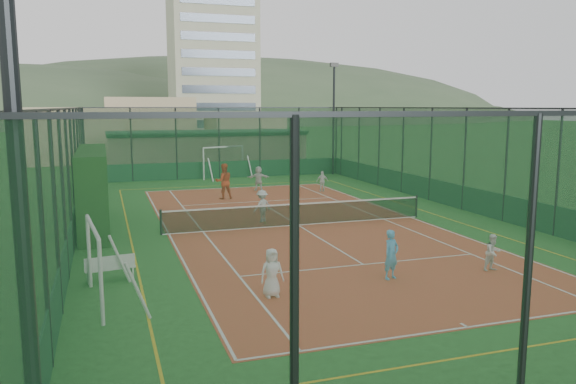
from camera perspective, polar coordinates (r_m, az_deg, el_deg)
name	(u,v)px	position (r m, az deg, el deg)	size (l,w,h in m)	color
ground	(298,225)	(24.20, 1.03, -3.42)	(300.00, 300.00, 0.00)	#24571D
court_slab	(298,225)	(24.20, 1.03, -3.41)	(11.17, 23.97, 0.01)	#C84B2C
tennis_net	(298,213)	(24.10, 1.04, -2.18)	(11.67, 0.12, 1.06)	black
perimeter_fence	(298,168)	(23.81, 1.05, 2.48)	(18.12, 34.12, 5.00)	black
floodlight_sw	(20,209)	(5.86, -25.55, -1.54)	(0.60, 0.26, 8.25)	black
floodlight_ne	(334,119)	(42.27, 4.65, 7.38)	(0.60, 0.26, 8.25)	black
clubhouse	(207,151)	(45.16, -8.25, 4.16)	(15.20, 7.20, 3.15)	tan
apartment_tower	(212,52)	(106.66, -7.70, 13.96)	(15.00, 12.00, 30.00)	beige
distant_hills	(130,124)	(172.59, -15.77, 6.69)	(200.00, 60.00, 24.00)	#384C33
hedge_left	(93,189)	(24.85, -19.17, 0.29)	(1.14, 7.57, 3.31)	black
white_bench	(110,267)	(17.41, -17.62, -7.31)	(1.43, 0.39, 0.80)	white
futsal_goal_near	(94,266)	(15.34, -19.07, -7.11)	(0.93, 3.19, 2.06)	white
futsal_goal_far	(224,163)	(40.30, -6.56, 2.99)	(3.45, 1.00, 2.22)	white
child_near_left	(272,273)	(15.17, -1.66, -8.20)	(0.65, 0.42, 1.32)	white
child_near_mid	(391,255)	(16.94, 10.45, -6.26)	(0.54, 0.35, 1.48)	#52ACE8
child_near_right	(493,253)	(18.63, 20.10, -5.79)	(0.56, 0.44, 1.16)	white
child_far_left	(262,206)	(24.82, -2.65, -1.43)	(0.92, 0.53, 1.42)	silver
child_far_right	(322,181)	(33.75, 3.51, 1.10)	(0.72, 0.30, 1.24)	white
child_far_back	(258,178)	(34.18, -3.02, 1.40)	(1.36, 0.43, 1.47)	silver
coach	(224,181)	(31.08, -6.55, 1.09)	(0.96, 0.74, 1.97)	#B52C13
tennis_balls	(296,218)	(25.53, 0.83, -2.68)	(4.89, 1.45, 0.07)	#CCE033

